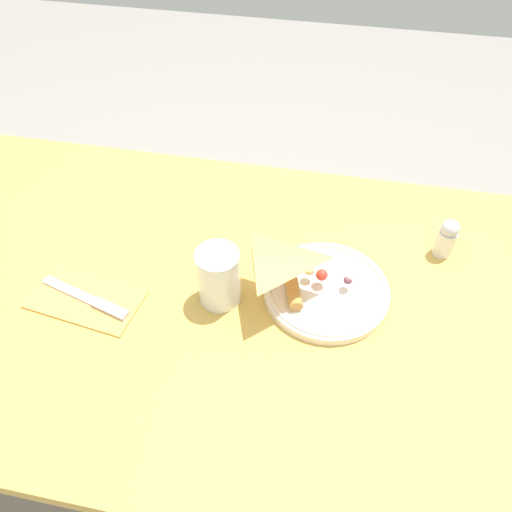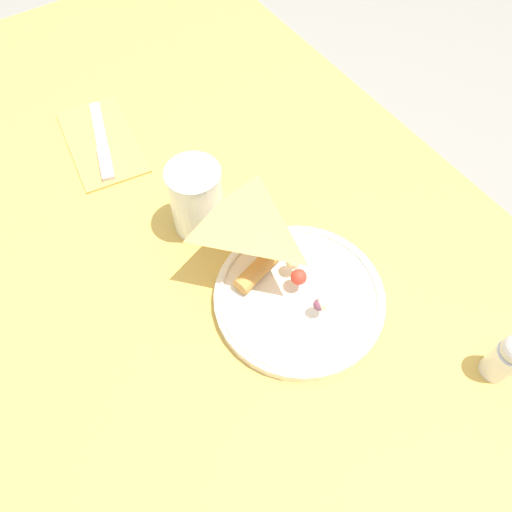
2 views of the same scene
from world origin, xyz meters
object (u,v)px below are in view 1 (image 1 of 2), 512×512
dining_table (211,321)px  plate_pizza (326,288)px  milk_glass (219,279)px  butter_knife (89,299)px  salt_shaker (447,238)px  napkin_folded (85,299)px

dining_table → plate_pizza: plate_pizza is taller
dining_table → milk_glass: bearing=159.4°
dining_table → butter_knife: size_ratio=7.00×
milk_glass → butter_knife: 0.24m
butter_knife → salt_shaker: 0.67m
dining_table → butter_knife: butter_knife is taller
napkin_folded → salt_shaker: bearing=-159.0°
napkin_folded → salt_shaker: salt_shaker is taller
salt_shaker → dining_table: bearing=23.0°
plate_pizza → salt_shaker: 0.26m
dining_table → napkin_folded: 0.24m
dining_table → milk_glass: 0.15m
plate_pizza → napkin_folded: size_ratio=1.07×
plate_pizza → milk_glass: 0.19m
butter_knife → plate_pizza: bearing=-149.9°
milk_glass → salt_shaker: size_ratio=1.36×
milk_glass → napkin_folded: bearing=12.5°
napkin_folded → butter_knife: butter_knife is taller
plate_pizza → salt_shaker: bearing=-145.8°
dining_table → milk_glass: (-0.03, 0.01, 0.14)m
butter_knife → salt_shaker: salt_shaker is taller
milk_glass → napkin_folded: (0.24, 0.05, -0.05)m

